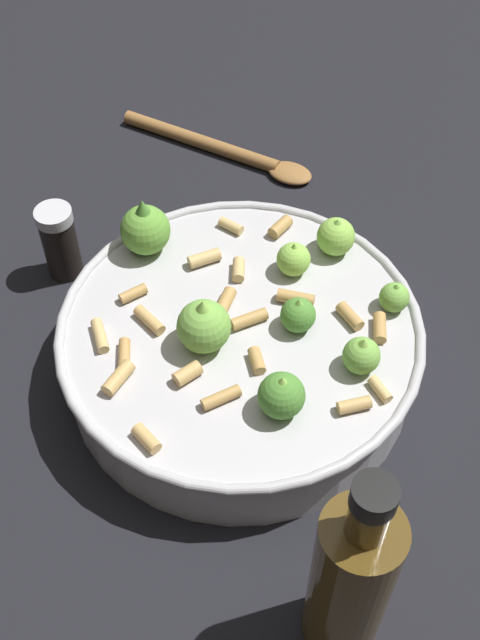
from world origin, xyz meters
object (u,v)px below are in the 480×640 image
(pepper_shaker, at_px, (60,242))
(olive_oil_bottle, at_px, (351,580))
(cooking_pan, at_px, (240,343))
(wooden_spoon, at_px, (226,151))

(pepper_shaker, bearing_deg, olive_oil_bottle, -85.40)
(cooking_pan, bearing_deg, wooden_spoon, 62.72)
(cooking_pan, xyz_separation_m, olive_oil_bottle, (-0.06, -0.24, 0.05))
(pepper_shaker, distance_m, olive_oil_bottle, 0.44)
(pepper_shaker, xyz_separation_m, wooden_spoon, (0.23, 0.08, -0.03))
(olive_oil_bottle, bearing_deg, pepper_shaker, 94.60)
(pepper_shaker, xyz_separation_m, olive_oil_bottle, (0.04, -0.44, 0.05))
(pepper_shaker, height_order, olive_oil_bottle, olive_oil_bottle)
(pepper_shaker, height_order, wooden_spoon, pepper_shaker)
(cooking_pan, relative_size, olive_oil_bottle, 1.50)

